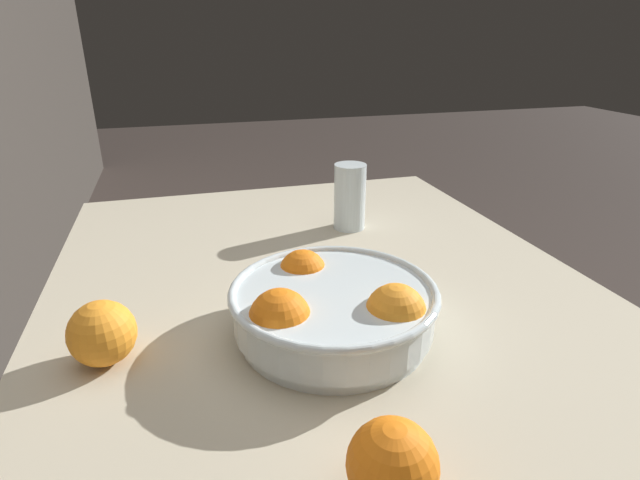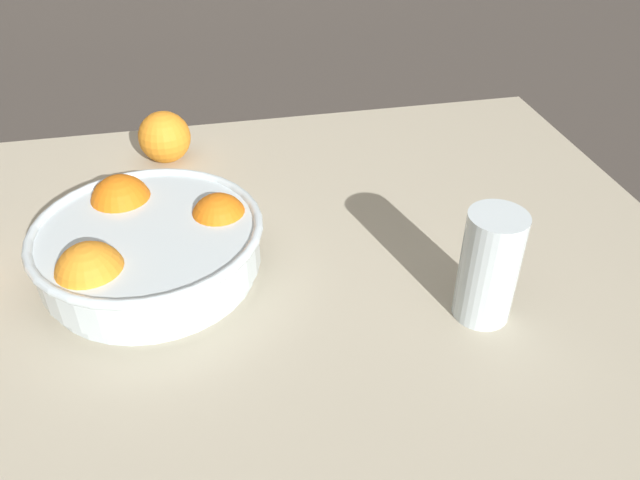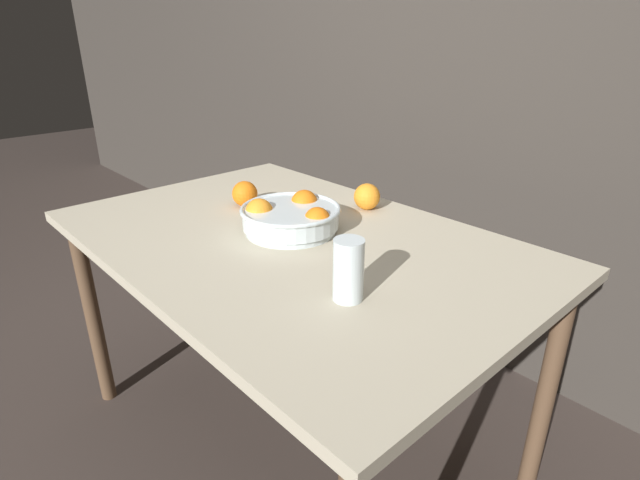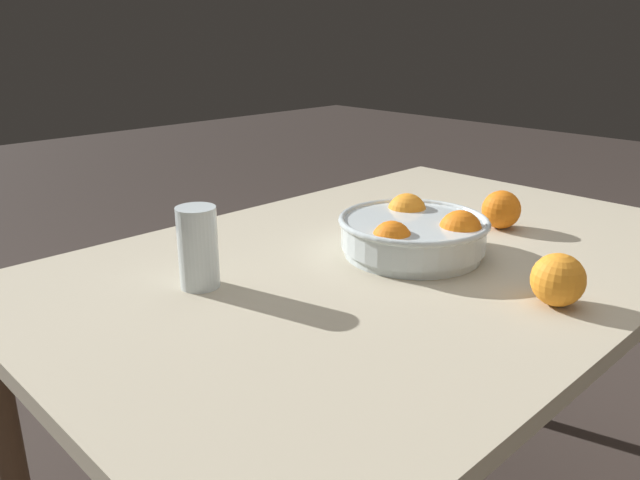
{
  "view_description": "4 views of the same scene",
  "coord_description": "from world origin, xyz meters",
  "px_view_note": "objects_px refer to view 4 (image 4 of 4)",
  "views": [
    {
      "loc": [
        -0.59,
        0.2,
        1.11
      ],
      "look_at": [
        0.18,
        -0.01,
        0.78
      ],
      "focal_mm": 28.0,
      "sensor_mm": 36.0,
      "label": 1
    },
    {
      "loc": [
        0.05,
        -0.62,
        1.23
      ],
      "look_at": [
        0.17,
        -0.04,
        0.79
      ],
      "focal_mm": 35.0,
      "sensor_mm": 36.0,
      "label": 2
    },
    {
      "loc": [
        0.99,
        -0.8,
        1.26
      ],
      "look_at": [
        0.18,
        -0.05,
        0.79
      ],
      "focal_mm": 28.0,
      "sensor_mm": 36.0,
      "label": 3
    },
    {
      "loc": [
        0.87,
        0.7,
        1.14
      ],
      "look_at": [
        0.13,
        -0.06,
        0.77
      ],
      "focal_mm": 35.0,
      "sensor_mm": 36.0,
      "label": 4
    }
  ],
  "objects_px": {
    "fruit_bowl": "(415,233)",
    "orange_loose_front": "(501,210)",
    "juice_glass": "(198,252)",
    "orange_loose_near_bowl": "(558,280)"
  },
  "relations": [
    {
      "from": "orange_loose_near_bowl",
      "to": "orange_loose_front",
      "type": "height_order",
      "value": "orange_loose_near_bowl"
    },
    {
      "from": "orange_loose_near_bowl",
      "to": "orange_loose_front",
      "type": "relative_size",
      "value": 1.02
    },
    {
      "from": "juice_glass",
      "to": "orange_loose_near_bowl",
      "type": "height_order",
      "value": "juice_glass"
    },
    {
      "from": "juice_glass",
      "to": "orange_loose_near_bowl",
      "type": "relative_size",
      "value": 1.65
    },
    {
      "from": "fruit_bowl",
      "to": "orange_loose_front",
      "type": "bearing_deg",
      "value": 174.1
    },
    {
      "from": "orange_loose_near_bowl",
      "to": "orange_loose_front",
      "type": "xyz_separation_m",
      "value": [
        -0.29,
        -0.27,
        -0.0
      ]
    },
    {
      "from": "orange_loose_near_bowl",
      "to": "fruit_bowl",
      "type": "bearing_deg",
      "value": -94.17
    },
    {
      "from": "fruit_bowl",
      "to": "orange_loose_front",
      "type": "distance_m",
      "value": 0.27
    },
    {
      "from": "juice_glass",
      "to": "orange_loose_front",
      "type": "relative_size",
      "value": 1.67
    },
    {
      "from": "fruit_bowl",
      "to": "juice_glass",
      "type": "relative_size",
      "value": 2.06
    }
  ]
}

